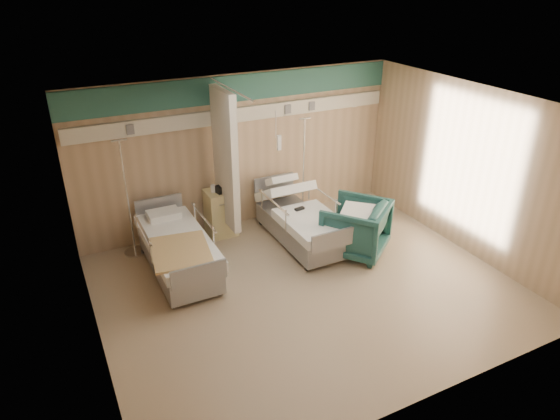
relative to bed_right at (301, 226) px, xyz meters
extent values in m
cube|color=gray|center=(-0.60, -1.30, -0.32)|extent=(6.00, 5.00, 0.00)
cube|color=tan|center=(-0.60, 1.20, 1.08)|extent=(6.00, 0.04, 2.80)
cube|color=tan|center=(-0.60, -3.80, 1.08)|extent=(6.00, 0.04, 2.80)
cube|color=tan|center=(-3.60, -1.30, 1.08)|extent=(0.04, 5.00, 2.80)
cube|color=tan|center=(2.40, -1.30, 1.08)|extent=(0.04, 5.00, 2.80)
cube|color=silver|center=(-0.60, -1.30, 2.48)|extent=(6.00, 5.00, 0.04)
cube|color=#2A6259|center=(-0.60, 1.18, 2.23)|extent=(6.00, 0.04, 0.45)
cube|color=beige|center=(-0.60, 1.15, 1.79)|extent=(5.88, 0.08, 0.25)
cylinder|color=silver|center=(-1.10, 0.30, 2.44)|extent=(0.03, 1.80, 0.03)
cube|color=silver|center=(-1.10, 0.65, 1.19)|extent=(0.12, 0.90, 2.35)
cube|color=#D8C987|center=(-1.15, 0.90, 0.11)|extent=(0.50, 0.48, 0.85)
imported|color=#1F4E4A|center=(0.65, -0.72, 0.15)|extent=(1.40, 1.40, 0.92)
cube|color=white|center=(0.66, -0.78, 0.64)|extent=(0.83, 0.83, 0.07)
cylinder|color=silver|center=(0.50, 0.83, -0.30)|extent=(0.35, 0.35, 0.03)
cylinder|color=silver|center=(0.50, 0.83, 0.67)|extent=(0.03, 0.03, 1.97)
cylinder|color=silver|center=(0.50, 0.83, 1.65)|extent=(0.24, 0.03, 0.03)
cylinder|color=silver|center=(-2.72, 0.92, -0.30)|extent=(0.36, 0.36, 0.03)
cylinder|color=silver|center=(-2.72, 0.92, 0.69)|extent=(0.03, 0.03, 2.01)
cylinder|color=silver|center=(-2.72, 0.92, 1.69)|extent=(0.24, 0.03, 0.03)
cube|color=black|center=(-0.03, 0.00, 0.33)|extent=(0.18, 0.10, 0.04)
cube|color=tan|center=(-2.28, -0.46, 0.33)|extent=(0.97, 1.15, 0.04)
cube|color=black|center=(-1.11, 0.83, 0.60)|extent=(0.26, 0.19, 0.13)
cylinder|color=white|center=(-1.26, 0.91, 0.60)|extent=(0.10, 0.10, 0.13)
camera|label=1|loc=(-3.80, -6.77, 4.10)|focal=32.00mm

